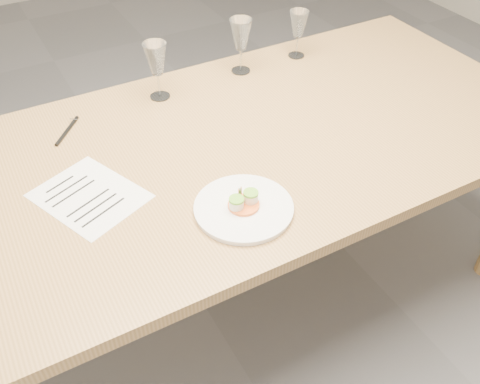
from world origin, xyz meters
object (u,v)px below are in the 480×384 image
wine_glass_1 (156,60)px  wine_glass_3 (298,25)px  dinner_plate (244,207)px  ballpoint_pen (67,131)px  wine_glass_2 (241,36)px  dining_table (195,171)px  recipe_sheet (89,196)px

wine_glass_1 → wine_glass_3: wine_glass_1 is taller
dinner_plate → ballpoint_pen: 0.67m
wine_glass_2 → dining_table: bearing=-134.5°
ballpoint_pen → wine_glass_3: wine_glass_3 is taller
wine_glass_2 → recipe_sheet: bearing=-149.6°
dining_table → ballpoint_pen: size_ratio=18.72×
wine_glass_1 → wine_glass_2: wine_glass_2 is taller
recipe_sheet → ballpoint_pen: ballpoint_pen is taller
wine_glass_1 → wine_glass_2: size_ratio=0.99×
recipe_sheet → wine_glass_3: size_ratio=1.96×
ballpoint_pen → wine_glass_2: 0.69m
ballpoint_pen → wine_glass_3: size_ratio=0.72×
recipe_sheet → wine_glass_2: size_ratio=1.76×
wine_glass_2 → dinner_plate: bearing=-118.4°
dinner_plate → wine_glass_3: (0.61, 0.67, 0.11)m
dinner_plate → ballpoint_pen: dinner_plate is taller
dinner_plate → wine_glass_2: size_ratio=1.32×
wine_glass_1 → wine_glass_3: bearing=2.6°
recipe_sheet → ballpoint_pen: (0.03, 0.33, 0.00)m
dinner_plate → ballpoint_pen: size_ratio=2.07×
dining_table → recipe_sheet: (-0.33, -0.04, 0.07)m
dining_table → recipe_sheet: recipe_sheet is taller
wine_glass_1 → wine_glass_3: (0.58, 0.03, -0.01)m
dinner_plate → dining_table: bearing=91.8°
dining_table → wine_glass_1: bearing=84.0°
wine_glass_1 → dinner_plate: bearing=-92.5°
recipe_sheet → wine_glass_1: wine_glass_1 is taller
dining_table → dinner_plate: (0.01, -0.29, 0.08)m
recipe_sheet → wine_glass_1: (0.37, 0.39, 0.14)m
recipe_sheet → ballpoint_pen: size_ratio=2.74×
dining_table → wine_glass_1: size_ratio=12.13×
wine_glass_1 → wine_glass_2: bearing=4.2°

